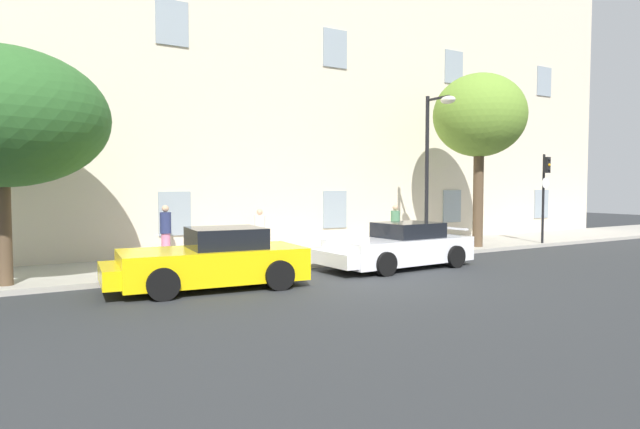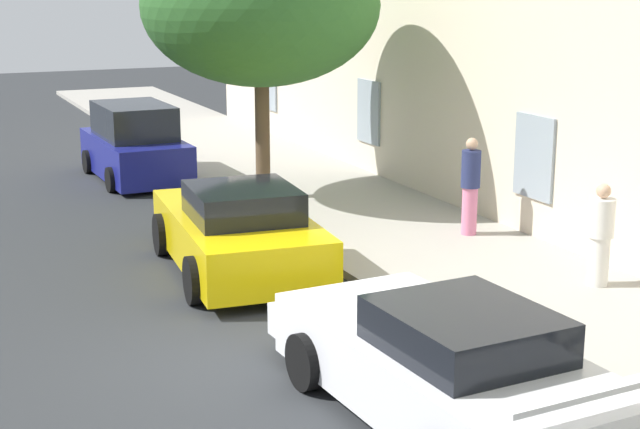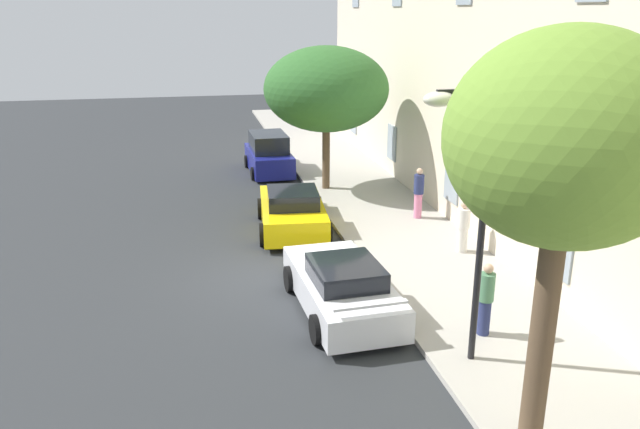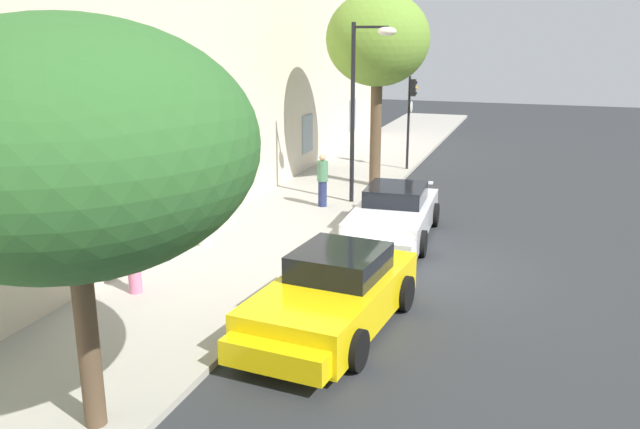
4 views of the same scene
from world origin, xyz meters
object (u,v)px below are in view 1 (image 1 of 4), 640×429
(street_lamp, at_px, (435,144))
(pedestrian_strolling, at_px, (260,231))
(tree_near_kerb, at_px, (1,118))
(traffic_light, at_px, (545,183))
(sportscar_red_lead, at_px, (207,262))
(pedestrian_bystander, at_px, (166,232))
(sportscar_yellow_flank, at_px, (396,248))
(pedestrian_admiring, at_px, (395,227))
(tree_midblock, at_px, (479,116))

(street_lamp, bearing_deg, pedestrian_strolling, 154.18)
(tree_near_kerb, bearing_deg, traffic_light, -1.75)
(sportscar_red_lead, bearing_deg, pedestrian_bystander, 87.85)
(traffic_light, distance_m, pedestrian_bystander, 15.34)
(sportscar_red_lead, xyz_separation_m, tree_near_kerb, (-4.27, 2.13, 3.50))
(traffic_light, distance_m, street_lamp, 6.06)
(sportscar_yellow_flank, bearing_deg, pedestrian_bystander, 144.28)
(street_lamp, height_order, pedestrian_admiring, street_lamp)
(tree_midblock, bearing_deg, tree_near_kerb, 180.00)
(pedestrian_bystander, bearing_deg, sportscar_red_lead, -92.15)
(tree_near_kerb, xyz_separation_m, pedestrian_bystander, (4.44, 2.32, -3.10))
(sportscar_yellow_flank, xyz_separation_m, pedestrian_admiring, (2.23, 2.79, 0.40))
(traffic_light, relative_size, pedestrian_bystander, 2.08)
(traffic_light, relative_size, pedestrian_admiring, 2.19)
(tree_near_kerb, xyz_separation_m, pedestrian_strolling, (7.80, 2.47, -3.22))
(tree_midblock, relative_size, pedestrian_admiring, 3.99)
(tree_near_kerb, height_order, tree_midblock, tree_midblock)
(traffic_light, height_order, pedestrian_admiring, traffic_light)
(tree_near_kerb, relative_size, pedestrian_strolling, 3.58)
(pedestrian_bystander, bearing_deg, sportscar_yellow_flank, -35.72)
(sportscar_yellow_flank, distance_m, tree_near_kerb, 11.15)
(sportscar_red_lead, height_order, pedestrian_admiring, pedestrian_admiring)
(pedestrian_admiring, distance_m, pedestrian_strolling, 5.09)
(pedestrian_admiring, bearing_deg, pedestrian_bystander, 169.68)
(sportscar_yellow_flank, bearing_deg, tree_midblock, 18.87)
(sportscar_yellow_flank, height_order, traffic_light, traffic_light)
(sportscar_red_lead, relative_size, sportscar_yellow_flank, 0.98)
(street_lamp, distance_m, pedestrian_strolling, 7.09)
(tree_midblock, distance_m, pedestrian_bystander, 12.62)
(tree_near_kerb, relative_size, pedestrian_admiring, 3.34)
(sportscar_red_lead, bearing_deg, traffic_light, 5.79)
(sportscar_yellow_flank, relative_size, tree_midblock, 0.75)
(pedestrian_admiring, xyz_separation_m, pedestrian_strolling, (-4.82, 1.64, -0.07))
(tree_near_kerb, bearing_deg, pedestrian_strolling, 17.57)
(street_lamp, xyz_separation_m, pedestrian_admiring, (-0.90, 1.13, -3.06))
(tree_near_kerb, xyz_separation_m, traffic_light, (19.41, -0.59, -1.48))
(pedestrian_strolling, distance_m, pedestrian_bystander, 3.37)
(sportscar_yellow_flank, xyz_separation_m, pedestrian_bystander, (-5.95, 4.28, 0.44))
(pedestrian_admiring, height_order, pedestrian_strolling, pedestrian_admiring)
(pedestrian_bystander, bearing_deg, street_lamp, -16.09)
(sportscar_red_lead, height_order, tree_near_kerb, tree_near_kerb)
(sportscar_yellow_flank, height_order, tree_near_kerb, tree_near_kerb)
(pedestrian_strolling, relative_size, pedestrian_bystander, 0.89)
(sportscar_yellow_flank, xyz_separation_m, tree_midblock, (5.72, 1.96, 4.64))
(pedestrian_bystander, bearing_deg, tree_near_kerb, -152.40)
(pedestrian_admiring, bearing_deg, traffic_light, -11.86)
(pedestrian_strolling, bearing_deg, pedestrian_admiring, -18.78)
(tree_midblock, relative_size, street_lamp, 1.19)
(sportscar_red_lead, bearing_deg, tree_near_kerb, 153.50)
(sportscar_red_lead, xyz_separation_m, traffic_light, (15.14, 1.54, 2.02))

